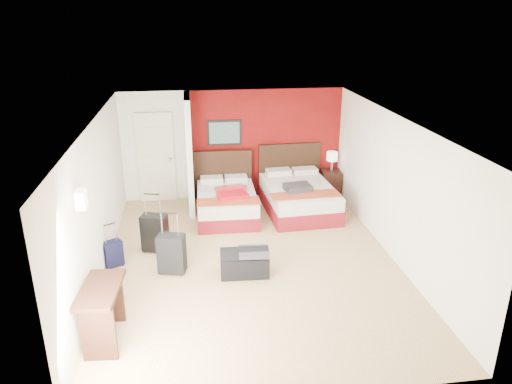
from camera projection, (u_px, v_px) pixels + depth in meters
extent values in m
plane|color=#D6B984|center=(252.00, 262.00, 8.53)|extent=(6.50, 6.50, 0.00)
cube|color=white|center=(233.00, 145.00, 11.10)|extent=(5.00, 0.04, 2.50)
cube|color=white|center=(97.00, 203.00, 7.77)|extent=(0.04, 6.50, 2.50)
cube|color=black|center=(224.00, 133.00, 10.91)|extent=(0.78, 0.03, 0.58)
cube|color=white|center=(81.00, 199.00, 6.16)|extent=(0.12, 0.20, 0.24)
cube|color=maroon|center=(266.00, 144.00, 11.18)|extent=(3.50, 0.04, 2.50)
cube|color=silver|center=(189.00, 154.00, 10.38)|extent=(0.12, 1.20, 2.50)
cube|color=silver|center=(156.00, 158.00, 10.91)|extent=(0.82, 0.06, 2.05)
cube|color=white|center=(227.00, 204.00, 10.32)|extent=(1.28, 1.80, 0.53)
cube|color=white|center=(299.00, 198.00, 10.55)|extent=(1.50, 2.07, 0.60)
cube|color=#B50F1A|center=(232.00, 192.00, 10.12)|extent=(0.74, 0.92, 0.10)
cube|color=#343439|center=(298.00, 188.00, 10.13)|extent=(0.59, 0.50, 0.13)
cube|color=black|center=(331.00, 183.00, 11.43)|extent=(0.49, 0.49, 0.62)
cylinder|color=white|center=(332.00, 162.00, 11.24)|extent=(0.30, 0.30, 0.45)
cube|color=black|center=(155.00, 234.00, 8.80)|extent=(0.51, 0.40, 0.68)
cube|color=black|center=(172.00, 255.00, 8.07)|extent=(0.49, 0.37, 0.65)
cube|color=black|center=(113.00, 255.00, 8.29)|extent=(0.38, 0.34, 0.45)
cube|color=black|center=(244.00, 264.00, 8.06)|extent=(0.82, 0.46, 0.40)
cube|color=#3C3C41|center=(254.00, 252.00, 7.95)|extent=(0.52, 0.45, 0.06)
cube|color=black|center=(103.00, 314.00, 6.39)|extent=(0.56, 1.00, 0.80)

